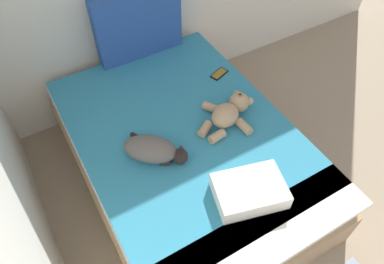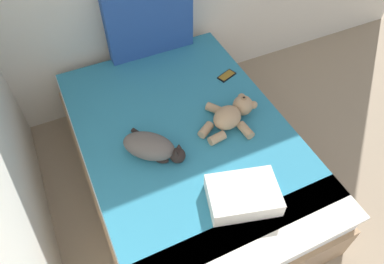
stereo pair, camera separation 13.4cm
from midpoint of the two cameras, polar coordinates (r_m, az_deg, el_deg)
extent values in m
plane|color=gray|center=(2.97, 23.24, -10.41)|extent=(10.11, 10.11, 0.00)
cube|color=#9E7A56|center=(2.72, -2.39, -5.42)|extent=(1.41, 2.02, 0.34)
cube|color=white|center=(2.51, -2.58, -1.93)|extent=(1.37, 1.96, 0.19)
cube|color=teal|center=(2.46, -3.34, 0.56)|extent=(1.36, 1.82, 0.02)
cube|color=silver|center=(2.05, 9.19, -16.25)|extent=(1.36, 0.32, 0.02)
cube|color=#264C99|center=(2.93, -9.84, 16.45)|extent=(0.70, 0.11, 0.55)
ellipsoid|color=#59514C|center=(2.26, -8.33, -2.75)|extent=(0.38, 0.37, 0.15)
sphere|color=black|center=(2.23, -3.62, -3.95)|extent=(0.10, 0.10, 0.10)
cone|color=black|center=(2.20, -3.51, -2.50)|extent=(0.04, 0.04, 0.04)
cone|color=black|center=(2.17, -3.87, -3.62)|extent=(0.04, 0.04, 0.04)
cylinder|color=black|center=(2.39, -9.71, -1.14)|extent=(0.10, 0.16, 0.03)
ellipsoid|color=black|center=(2.26, -6.20, -4.71)|extent=(0.11, 0.11, 0.04)
ellipsoid|color=tan|center=(2.43, 3.73, 2.60)|extent=(0.25, 0.23, 0.14)
sphere|color=tan|center=(2.53, 5.99, 4.67)|extent=(0.14, 0.14, 0.14)
sphere|color=#8E6B49|center=(2.49, 6.07, 5.46)|extent=(0.06, 0.06, 0.06)
sphere|color=black|center=(2.48, 6.12, 5.86)|extent=(0.02, 0.02, 0.02)
sphere|color=tan|center=(2.57, 5.69, 5.92)|extent=(0.06, 0.06, 0.06)
sphere|color=tan|center=(2.53, 7.63, 4.84)|extent=(0.06, 0.06, 0.06)
cylinder|color=tan|center=(2.53, 1.59, 3.85)|extent=(0.12, 0.13, 0.06)
cylinder|color=tan|center=(2.40, 0.47, 0.44)|extent=(0.13, 0.11, 0.06)
cylinder|color=tan|center=(2.43, 6.75, 0.80)|extent=(0.07, 0.13, 0.06)
cylinder|color=tan|center=(2.36, 2.38, -0.76)|extent=(0.12, 0.08, 0.06)
cube|color=black|center=(2.84, 2.98, 9.17)|extent=(0.16, 0.12, 0.01)
cube|color=olive|center=(2.84, 2.98, 9.25)|extent=(0.14, 0.10, 0.00)
cube|color=white|center=(2.10, 7.30, -9.34)|extent=(0.46, 0.38, 0.11)
camera|label=1|loc=(0.07, -91.65, -1.93)|focal=33.57mm
camera|label=2|loc=(0.07, 88.35, 1.93)|focal=33.57mm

